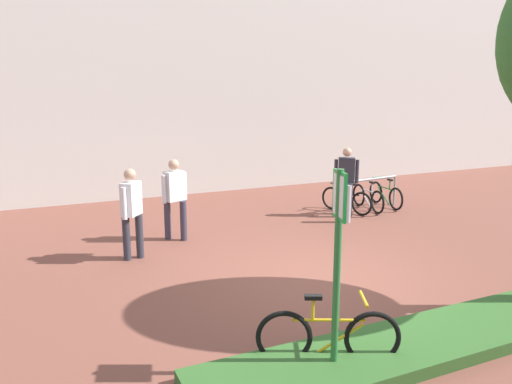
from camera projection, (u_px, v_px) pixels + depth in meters
ground_plane at (320, 280)px, 8.31m from camera, size 60.00×60.00×0.00m
building_facade at (177, 24)px, 14.61m from camera, size 28.00×1.20×10.00m
planter_strip at (454, 334)px, 6.33m from camera, size 7.00×1.10×0.16m
parking_sign_post at (338, 243)px, 5.30m from camera, size 0.12×0.36×2.33m
bike_at_sign at (328, 336)px, 5.73m from camera, size 1.55×0.77×0.86m
bike_rack_cluster at (367, 197)px, 13.13m from camera, size 2.10×1.66×0.83m
bollard_steel at (348, 204)px, 11.84m from camera, size 0.16×0.16×0.90m
person_shirt_white at (175, 194)px, 10.37m from camera, size 0.58×0.38×1.72m
person_suited_dark at (346, 177)px, 12.38m from camera, size 0.53×0.48×1.72m
person_shirt_blue at (132, 208)px, 9.18m from camera, size 0.44×0.49×1.72m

